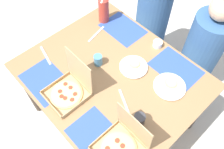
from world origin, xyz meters
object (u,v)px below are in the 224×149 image
soda_bottle (104,8)px  condiment_bowl (158,44)px  pizza_box_corner_left (122,144)px  cup_clear_left (98,60)px  plate_near_left (134,67)px  pizza_box_center (69,89)px  diner_right_seat (199,57)px  cup_red (139,120)px  diner_left_seat (151,25)px  plate_near_right (170,86)px

soda_bottle → condiment_bowl: (0.52, 0.12, -0.11)m
pizza_box_corner_left → cup_clear_left: bearing=151.3°
plate_near_left → cup_clear_left: bearing=-140.6°
pizza_box_center → condiment_bowl: (0.13, 0.78, -0.02)m
cup_clear_left → diner_right_seat: 0.96m
cup_red → diner_left_seat: diner_left_seat is taller
soda_bottle → diner_left_seat: size_ratio=0.27×
cup_clear_left → condiment_bowl: 0.51m
plate_near_left → cup_clear_left: (-0.21, -0.17, 0.03)m
plate_near_right → diner_left_seat: 0.90m
soda_bottle → condiment_bowl: bearing=12.6°
plate_near_right → diner_left_seat: bearing=138.4°
plate_near_left → pizza_box_center: bearing=-107.4°
condiment_bowl → diner_right_seat: (0.24, 0.34, -0.24)m
pizza_box_center → cup_red: size_ratio=2.80×
soda_bottle → cup_red: (0.88, -0.48, -0.08)m
cup_clear_left → diner_left_seat: size_ratio=0.08×
cup_red → diner_right_seat: diner_right_seat is taller
plate_near_right → cup_red: cup_red is taller
diner_left_seat → diner_right_seat: 0.58m
cup_clear_left → diner_left_seat: bearing=99.9°
plate_near_right → diner_left_seat: diner_left_seat is taller
plate_near_right → soda_bottle: soda_bottle is taller
condiment_bowl → pizza_box_center: bearing=-99.6°
soda_bottle → cup_clear_left: (0.33, -0.35, -0.09)m
condiment_bowl → diner_left_seat: (-0.33, 0.34, -0.25)m
cup_red → diner_right_seat: 0.99m
pizza_box_center → cup_red: pizza_box_center is taller
condiment_bowl → cup_clear_left: bearing=-111.9°
pizza_box_center → soda_bottle: 0.78m
diner_left_seat → plate_near_right: bearing=-41.6°
pizza_box_center → soda_bottle: (-0.39, 0.67, 0.09)m
soda_bottle → cup_red: 1.00m
pizza_box_corner_left → soda_bottle: (-0.91, 0.67, 0.09)m
cup_red → diner_right_seat: size_ratio=0.09×
plate_near_left → diner_right_seat: bearing=70.7°
pizza_box_corner_left → cup_red: pizza_box_corner_left is taller
cup_red → plate_near_right: bearing=96.3°
pizza_box_center → diner_left_seat: (-0.20, 1.13, -0.27)m
pizza_box_center → plate_near_left: (0.15, 0.49, -0.04)m
pizza_box_corner_left → diner_right_seat: diner_right_seat is taller
plate_near_left → cup_red: (0.34, -0.30, 0.04)m
plate_near_right → cup_clear_left: size_ratio=2.62×
pizza_box_corner_left → cup_red: (-0.03, 0.19, 0.01)m
condiment_bowl → diner_right_seat: 0.49m
diner_left_seat → cup_clear_left: bearing=-80.1°
soda_bottle → condiment_bowl: soda_bottle is taller
plate_near_right → cup_clear_left: 0.56m
soda_bottle → cup_red: soda_bottle is taller
condiment_bowl → diner_left_seat: 0.54m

